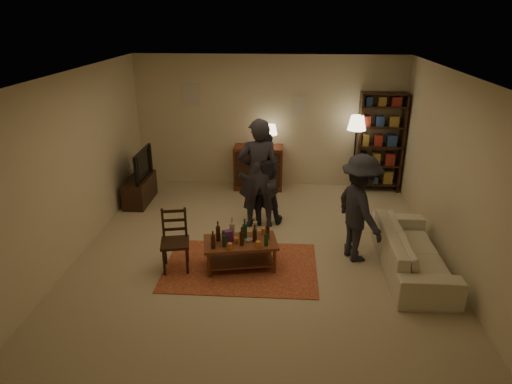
# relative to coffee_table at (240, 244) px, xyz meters

# --- Properties ---
(floor) EXTENTS (6.00, 6.00, 0.00)m
(floor) POSITION_rel_coffee_table_xyz_m (0.26, 0.51, -0.39)
(floor) COLOR #C6B793
(floor) RESTS_ON ground
(room_shell) EXTENTS (6.00, 6.00, 6.00)m
(room_shell) POSITION_rel_coffee_table_xyz_m (-0.39, 3.49, 1.43)
(room_shell) COLOR beige
(room_shell) RESTS_ON ground
(rug) EXTENTS (2.20, 1.50, 0.01)m
(rug) POSITION_rel_coffee_table_xyz_m (0.00, -0.00, -0.38)
(rug) COLOR maroon
(rug) RESTS_ON ground
(coffee_table) EXTENTS (1.13, 0.76, 0.77)m
(coffee_table) POSITION_rel_coffee_table_xyz_m (0.00, 0.00, 0.00)
(coffee_table) COLOR brown
(coffee_table) RESTS_ON ground
(dining_chair) EXTENTS (0.47, 0.47, 0.91)m
(dining_chair) POSITION_rel_coffee_table_xyz_m (-0.93, -0.06, 0.09)
(dining_chair) COLOR #331F11
(dining_chair) RESTS_ON ground
(tv_stand) EXTENTS (0.40, 1.00, 1.06)m
(tv_stand) POSITION_rel_coffee_table_xyz_m (-2.19, 2.31, -0.00)
(tv_stand) COLOR #331F11
(tv_stand) RESTS_ON ground
(dresser) EXTENTS (1.00, 0.50, 1.36)m
(dresser) POSITION_rel_coffee_table_xyz_m (0.06, 3.22, 0.09)
(dresser) COLOR #642F16
(dresser) RESTS_ON ground
(bookshelf) EXTENTS (0.90, 0.34, 2.02)m
(bookshelf) POSITION_rel_coffee_table_xyz_m (2.50, 3.29, 0.65)
(bookshelf) COLOR #331F11
(bookshelf) RESTS_ON ground
(floor_lamp) EXTENTS (0.36, 0.36, 1.59)m
(floor_lamp) POSITION_rel_coffee_table_xyz_m (1.99, 3.11, 0.96)
(floor_lamp) COLOR black
(floor_lamp) RESTS_ON ground
(sofa) EXTENTS (0.81, 2.08, 0.61)m
(sofa) POSITION_rel_coffee_table_xyz_m (2.46, 0.11, -0.08)
(sofa) COLOR beige
(sofa) RESTS_ON ground
(person_left) EXTENTS (0.75, 0.55, 1.89)m
(person_left) POSITION_rel_coffee_table_xyz_m (0.17, 1.42, 0.56)
(person_left) COLOR #27262E
(person_left) RESTS_ON ground
(person_right) EXTENTS (0.90, 0.76, 1.62)m
(person_right) POSITION_rel_coffee_table_xyz_m (0.21, 1.57, 0.42)
(person_right) COLOR #25242C
(person_right) RESTS_ON ground
(person_by_sofa) EXTENTS (0.95, 1.20, 1.62)m
(person_by_sofa) POSITION_rel_coffee_table_xyz_m (1.71, 0.40, 0.43)
(person_by_sofa) COLOR #23242A
(person_by_sofa) RESTS_ON ground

